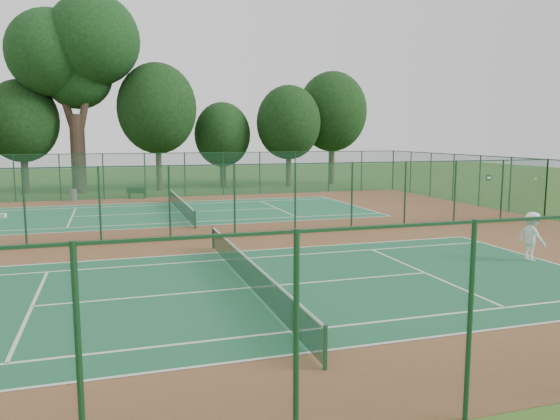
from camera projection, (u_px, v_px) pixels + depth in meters
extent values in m
plane|color=#30541A|center=(203.00, 238.00, 25.93)|extent=(120.00, 120.00, 0.00)
cube|color=brown|center=(203.00, 238.00, 25.93)|extent=(40.00, 36.00, 0.01)
cube|color=#1B583B|center=(250.00, 288.00, 17.42)|extent=(23.77, 10.97, 0.01)
cube|color=#206743|center=(180.00, 212.00, 34.44)|extent=(23.77, 10.97, 0.01)
cube|color=#16442C|center=(165.00, 175.00, 42.72)|extent=(40.00, 0.02, 3.50)
cube|color=#14391C|center=(165.00, 153.00, 42.48)|extent=(40.00, 0.05, 0.05)
cube|color=#1C542E|center=(388.00, 332.00, 8.67)|extent=(40.00, 0.02, 3.50)
cube|color=#163E22|center=(390.00, 226.00, 8.44)|extent=(40.00, 0.05, 0.05)
cube|color=#164429|center=(546.00, 189.00, 31.60)|extent=(0.02, 36.00, 3.50)
cube|color=#153B1E|center=(548.00, 160.00, 31.36)|extent=(0.05, 36.00, 0.05)
cube|color=#1C5534|center=(203.00, 202.00, 25.69)|extent=(40.00, 0.02, 3.50)
cube|color=#163D23|center=(202.00, 165.00, 25.46)|extent=(40.00, 0.05, 0.05)
cylinder|color=#153C20|center=(325.00, 348.00, 11.30)|extent=(0.10, 0.10, 0.97)
cylinder|color=#153C20|center=(213.00, 238.00, 23.41)|extent=(0.10, 0.10, 0.97)
cube|color=black|center=(250.00, 274.00, 17.36)|extent=(0.02, 12.80, 0.85)
cube|color=silver|center=(250.00, 260.00, 17.30)|extent=(0.04, 12.80, 0.06)
cylinder|color=#153B1B|center=(195.00, 220.00, 28.33)|extent=(0.10, 0.10, 0.97)
cylinder|color=#153B1B|center=(169.00, 194.00, 40.43)|extent=(0.10, 0.10, 0.97)
cube|color=black|center=(180.00, 205.00, 34.38)|extent=(0.02, 12.80, 0.85)
cube|color=white|center=(180.00, 198.00, 34.32)|extent=(0.04, 12.80, 0.06)
imported|color=white|center=(532.00, 236.00, 21.11)|extent=(0.89, 1.32, 1.89)
cylinder|color=slate|center=(74.00, 195.00, 40.13)|extent=(0.65, 0.65, 0.90)
cube|color=#113217|center=(129.00, 196.00, 41.82)|extent=(0.16, 0.39, 0.43)
cube|color=#113217|center=(144.00, 196.00, 41.91)|extent=(0.16, 0.39, 0.43)
cube|color=#113217|center=(137.00, 193.00, 41.83)|extent=(1.48, 0.70, 0.05)
cube|color=#113217|center=(136.00, 190.00, 41.62)|extent=(1.40, 0.36, 0.43)
cube|color=white|center=(0.00, 216.00, 32.13)|extent=(0.79, 0.52, 0.28)
sphere|color=#A6C22D|center=(251.00, 236.00, 26.20)|extent=(0.07, 0.07, 0.07)
sphere|color=yellow|center=(347.00, 230.00, 27.85)|extent=(0.07, 0.07, 0.07)
sphere|color=yellow|center=(259.00, 235.00, 26.53)|extent=(0.07, 0.07, 0.07)
cylinder|color=#32241B|center=(78.00, 154.00, 45.63)|extent=(1.21, 1.21, 6.58)
cylinder|color=#32241B|center=(63.00, 94.00, 44.97)|extent=(2.23, 0.66, 6.54)
cylinder|color=#32241B|center=(88.00, 90.00, 44.99)|extent=(2.08, 0.61, 7.10)
sphere|color=black|center=(50.00, 52.00, 44.30)|extent=(7.01, 7.01, 7.01)
sphere|color=black|center=(94.00, 40.00, 44.63)|extent=(7.45, 7.45, 7.45)
sphere|color=black|center=(78.00, 75.00, 45.62)|extent=(5.70, 5.70, 5.70)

